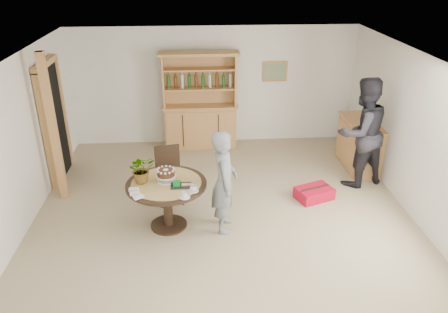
% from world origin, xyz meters
% --- Properties ---
extents(ground, '(7.00, 7.00, 0.00)m').
position_xyz_m(ground, '(0.00, 0.00, 0.00)').
color(ground, tan).
rests_on(ground, ground).
extents(room_shell, '(6.04, 7.04, 2.52)m').
position_xyz_m(room_shell, '(0.00, 0.01, 1.74)').
color(room_shell, white).
rests_on(room_shell, ground).
extents(doorway, '(0.13, 1.10, 2.18)m').
position_xyz_m(doorway, '(-2.93, 2.00, 1.11)').
color(doorway, black).
rests_on(doorway, ground).
extents(pine_post, '(0.12, 0.12, 2.50)m').
position_xyz_m(pine_post, '(-2.70, 1.20, 1.25)').
color(pine_post, tan).
rests_on(pine_post, ground).
extents(hutch, '(1.62, 0.54, 2.04)m').
position_xyz_m(hutch, '(-0.30, 3.24, 0.69)').
color(hutch, tan).
rests_on(hutch, ground).
extents(sideboard, '(0.54, 1.26, 0.94)m').
position_xyz_m(sideboard, '(2.74, 2.00, 0.47)').
color(sideboard, tan).
rests_on(sideboard, ground).
extents(dining_table, '(1.20, 1.20, 0.76)m').
position_xyz_m(dining_table, '(-0.85, 0.18, 0.60)').
color(dining_table, black).
rests_on(dining_table, ground).
extents(dining_chair, '(0.49, 0.49, 0.95)m').
position_xyz_m(dining_chair, '(-0.87, 1.01, 0.54)').
color(dining_chair, black).
rests_on(dining_chair, ground).
extents(birthday_cake, '(0.30, 0.30, 0.20)m').
position_xyz_m(birthday_cake, '(-0.85, 0.23, 0.88)').
color(birthday_cake, white).
rests_on(birthday_cake, dining_table).
extents(flower_vase, '(0.47, 0.44, 0.42)m').
position_xyz_m(flower_vase, '(-1.20, 0.23, 0.97)').
color(flower_vase, '#3F7233').
rests_on(flower_vase, dining_table).
extents(gift_tray, '(0.30, 0.20, 0.08)m').
position_xyz_m(gift_tray, '(-0.64, 0.06, 0.79)').
color(gift_tray, black).
rests_on(gift_tray, dining_table).
extents(coffee_cup_a, '(0.15, 0.15, 0.09)m').
position_xyz_m(coffee_cup_a, '(-0.45, -0.10, 0.80)').
color(coffee_cup_a, silver).
rests_on(coffee_cup_a, dining_table).
extents(coffee_cup_b, '(0.15, 0.15, 0.08)m').
position_xyz_m(coffee_cup_b, '(-0.57, -0.27, 0.79)').
color(coffee_cup_b, silver).
rests_on(coffee_cup_b, dining_table).
extents(napkins, '(0.24, 0.33, 0.03)m').
position_xyz_m(napkins, '(-1.26, -0.13, 0.77)').
color(napkins, white).
rests_on(napkins, dining_table).
extents(teen_boy, '(0.41, 0.60, 1.59)m').
position_xyz_m(teen_boy, '(-0.00, 0.08, 0.79)').
color(teen_boy, slate).
rests_on(teen_boy, ground).
extents(adult_person, '(1.15, 1.03, 1.97)m').
position_xyz_m(adult_person, '(2.48, 1.36, 0.99)').
color(adult_person, black).
rests_on(adult_person, ground).
extents(red_suitcase, '(0.70, 0.59, 0.21)m').
position_xyz_m(red_suitcase, '(1.59, 0.84, 0.10)').
color(red_suitcase, '#B80924').
rests_on(red_suitcase, ground).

